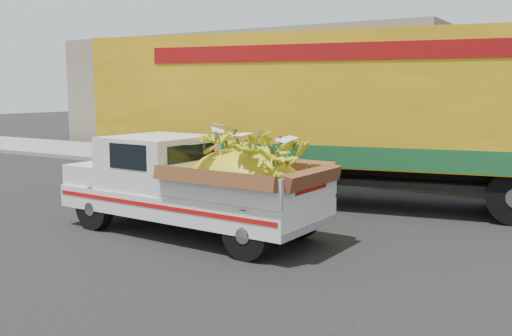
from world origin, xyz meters
The scene contains 6 objects.
ground centered at (0.00, 0.00, 0.00)m, with size 100.00×100.00×0.00m, color black.
curb centered at (0.00, 6.78, 0.07)m, with size 60.00×0.25×0.15m, color gray.
sidewalk centered at (0.00, 8.88, 0.07)m, with size 60.00×4.00×0.14m, color gray.
building_left centered at (-8.00, 14.78, 2.50)m, with size 18.00×6.00×5.00m, color gray.
pickup_truck centered at (0.20, 0.22, 0.93)m, with size 5.02×2.02×1.73m.
semi_trailer centered at (1.13, 4.34, 2.12)m, with size 12.08×4.75×3.80m.
Camera 1 is at (6.11, -7.73, 2.58)m, focal length 40.00 mm.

